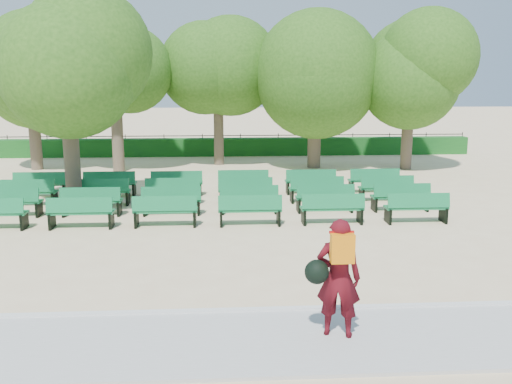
% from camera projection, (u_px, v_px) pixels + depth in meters
% --- Properties ---
extents(ground, '(120.00, 120.00, 0.00)m').
position_uv_depth(ground, '(224.00, 223.00, 16.05)').
color(ground, beige).
extents(paving, '(30.00, 2.20, 0.06)m').
position_uv_depth(paving, '(227.00, 343.00, 8.81)').
color(paving, '#B2B2AD').
rests_on(paving, ground).
extents(curb, '(30.00, 0.12, 0.10)m').
position_uv_depth(curb, '(227.00, 312.00, 9.93)').
color(curb, silver).
rests_on(curb, ground).
extents(hedge, '(26.00, 0.70, 0.90)m').
position_uv_depth(hedge, '(222.00, 147.00, 29.65)').
color(hedge, '#16581C').
rests_on(hedge, ground).
extents(fence, '(26.00, 0.10, 1.02)m').
position_uv_depth(fence, '(222.00, 154.00, 30.13)').
color(fence, black).
rests_on(fence, ground).
extents(tree_line, '(21.80, 6.80, 7.04)m').
position_uv_depth(tree_line, '(222.00, 168.00, 25.83)').
color(tree_line, '#32611A').
rests_on(tree_line, ground).
extents(bench_array, '(1.77, 0.59, 1.11)m').
position_uv_depth(bench_array, '(210.00, 205.00, 17.88)').
color(bench_array, '#13723D').
rests_on(bench_array, ground).
extents(tree_among, '(4.23, 4.23, 6.07)m').
position_uv_depth(tree_among, '(66.00, 74.00, 17.07)').
color(tree_among, brown).
rests_on(tree_among, ground).
extents(person, '(0.94, 0.63, 1.89)m').
position_uv_depth(person, '(337.00, 276.00, 8.82)').
color(person, '#4B0A12').
rests_on(person, ground).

